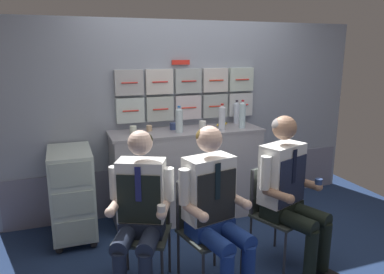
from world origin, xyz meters
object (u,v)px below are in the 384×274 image
at_px(crew_member_near_trolley, 289,186).
at_px(coffee_cup_white, 173,126).
at_px(folding_chair_center, 203,219).
at_px(snack_banana, 222,124).
at_px(folding_chair_near_trolley, 273,204).
at_px(sparkling_bottle_green, 242,115).
at_px(service_trolley, 72,192).
at_px(crew_member_center, 215,203).
at_px(crew_member_left, 140,207).
at_px(folding_chair_left, 145,219).

xyz_separation_m(crew_member_near_trolley, coffee_cup_white, (-0.62, 1.27, 0.31)).
height_order(folding_chair_center, snack_banana, snack_banana).
relative_size(crew_member_near_trolley, coffee_cup_white, 18.04).
height_order(folding_chair_near_trolley, sparkling_bottle_green, sparkling_bottle_green).
bearing_deg(service_trolley, crew_member_center, -50.75).
bearing_deg(crew_member_left, crew_member_near_trolley, -3.69).
height_order(crew_member_near_trolley, coffee_cup_white, crew_member_near_trolley).
bearing_deg(crew_member_center, sparkling_bottle_green, 55.04).
xyz_separation_m(crew_member_left, crew_member_center, (0.53, -0.17, 0.02)).
distance_m(folding_chair_center, crew_member_center, 0.25).
bearing_deg(snack_banana, crew_member_left, -135.23).
bearing_deg(folding_chair_center, crew_member_near_trolley, -4.98).
bearing_deg(sparkling_bottle_green, folding_chair_center, -129.90).
distance_m(crew_member_center, sparkling_bottle_green, 1.51).
bearing_deg(folding_chair_near_trolley, sparkling_bottle_green, 79.59).
height_order(folding_chair_left, folding_chair_center, same).
distance_m(folding_chair_near_trolley, crew_member_near_trolley, 0.26).
xyz_separation_m(folding_chair_left, crew_member_left, (-0.07, -0.15, 0.17)).
distance_m(service_trolley, folding_chair_center, 1.43).
bearing_deg(folding_chair_near_trolley, crew_member_near_trolley, -69.07).
bearing_deg(folding_chair_center, folding_chair_near_trolley, 6.75).
bearing_deg(crew_member_left, sparkling_bottle_green, 36.74).
relative_size(folding_chair_center, snack_banana, 4.88).
relative_size(folding_chair_left, crew_member_left, 0.67).
bearing_deg(folding_chair_near_trolley, crew_member_left, -176.82).
relative_size(folding_chair_left, coffee_cup_white, 11.58).
relative_size(folding_chair_near_trolley, snack_banana, 4.88).
xyz_separation_m(crew_member_left, folding_chair_near_trolley, (1.19, 0.07, -0.17)).
bearing_deg(snack_banana, folding_chair_center, -120.09).
relative_size(service_trolley, folding_chair_near_trolley, 1.07).
bearing_deg(coffee_cup_white, snack_banana, -0.86).
bearing_deg(crew_member_left, crew_member_center, -17.67).
bearing_deg(folding_chair_left, coffee_cup_white, 61.98).
height_order(crew_member_left, coffee_cup_white, crew_member_left).
bearing_deg(sparkling_bottle_green, snack_banana, 134.71).
xyz_separation_m(crew_member_left, folding_chair_center, (0.50, -0.02, -0.17)).
bearing_deg(folding_chair_near_trolley, snack_banana, 89.62).
relative_size(folding_chair_near_trolley, coffee_cup_white, 11.58).
distance_m(folding_chair_left, crew_member_left, 0.24).
relative_size(service_trolley, crew_member_left, 0.72).
bearing_deg(crew_member_near_trolley, crew_member_left, 176.31).
bearing_deg(snack_banana, sparkling_bottle_green, -45.29).
height_order(crew_member_near_trolley, sparkling_bottle_green, crew_member_near_trolley).
relative_size(crew_member_center, crew_member_near_trolley, 0.98).
xyz_separation_m(crew_member_left, snack_banana, (1.19, 1.19, 0.32)).
bearing_deg(sparkling_bottle_green, folding_chair_left, -146.09).
xyz_separation_m(crew_member_center, snack_banana, (0.66, 1.35, 0.30)).
distance_m(folding_chair_center, folding_chair_near_trolley, 0.69).
distance_m(folding_chair_left, sparkling_bottle_green, 1.68).
bearing_deg(snack_banana, crew_member_near_trolley, -87.81).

